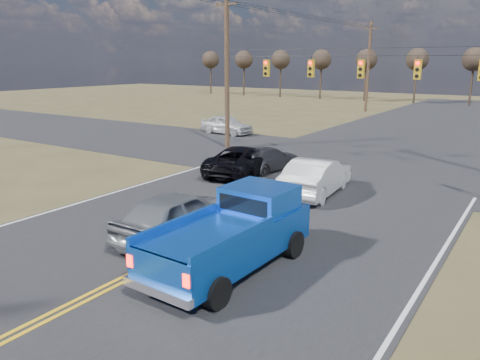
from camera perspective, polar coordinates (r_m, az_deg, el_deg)
The scene contains 12 objects.
ground at distance 13.12m, azimuth -14.85°, elevation -12.14°, with size 160.00×160.00×0.00m, color brown.
road_main at distance 20.61m, azimuth 6.22°, elevation -1.92°, with size 14.00×120.00×0.02m, color #28282B.
road_cross at distance 27.77m, azimuth 13.86°, elevation 1.99°, with size 120.00×12.00×0.02m, color #28282B.
signal_gantry at distance 26.81m, azimuth 15.39°, elevation 12.40°, with size 19.60×4.83×10.00m.
utility_poles at distance 26.23m, azimuth 13.79°, elevation 12.82°, with size 19.60×58.32×10.00m.
treeline at distance 35.74m, azimuth 19.49°, elevation 13.49°, with size 87.00×117.80×7.40m.
pickup_truck at distance 13.18m, azimuth -0.75°, elevation -6.59°, with size 2.44×5.77×2.14m.
silver_suv at distance 15.57m, azimuth -7.66°, elevation -4.22°, with size 1.95×4.84×1.65m, color gray.
black_suv at distance 24.19m, azimuth 0.40°, elevation 2.42°, with size 2.48×5.37×1.49m, color black.
white_car_queue at distance 20.79m, azimuth 9.30°, elevation 0.45°, with size 1.73×4.96×1.64m, color white.
dgrey_car_queue at distance 25.11m, azimuth 3.30°, elevation 2.60°, with size 1.80×4.43×1.29m, color #38383D.
cross_car_west at distance 37.81m, azimuth -1.67°, elevation 6.77°, with size 4.45×1.79×1.52m, color silver.
Camera 1 is at (9.00, -7.63, 5.75)m, focal length 35.00 mm.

